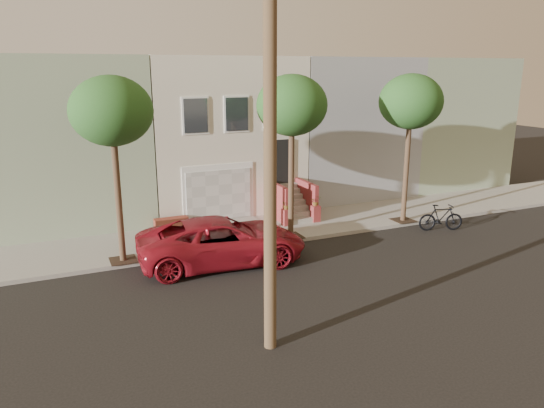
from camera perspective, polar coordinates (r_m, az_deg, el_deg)
name	(u,v)px	position (r m, az deg, el deg)	size (l,w,h in m)	color
ground	(315,279)	(16.88, 4.83, -8.35)	(90.00, 90.00, 0.00)	black
sidewalk	(254,231)	(21.40, -2.03, -3.01)	(40.00, 3.70, 0.15)	gray
house_row	(210,130)	(26.05, -6.95, 8.15)	(33.10, 11.70, 7.00)	beige
tree_left	(112,112)	(17.64, -17.40, 9.70)	(2.70, 2.57, 6.30)	#2D2116
tree_mid	(292,106)	(19.49, 2.22, 10.78)	(2.70, 2.57, 6.30)	#2D2116
tree_right	(411,103)	(22.45, 15.17, 10.82)	(2.70, 2.57, 6.30)	#2D2116
pickup_truck	(222,241)	(17.99, -5.55, -4.11)	(2.69, 5.84, 1.62)	maroon
motorcycle	(441,218)	(22.69, 18.26, -1.43)	(0.53, 1.88, 1.13)	black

